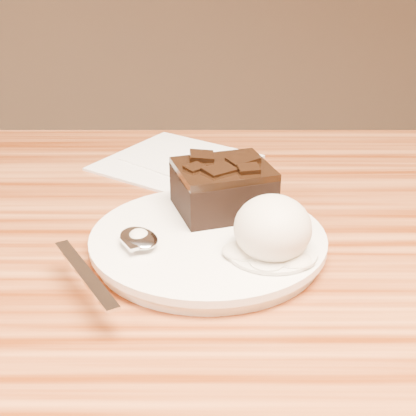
{
  "coord_description": "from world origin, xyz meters",
  "views": [
    {
      "loc": [
        -0.03,
        -0.47,
        1.05
      ],
      "look_at": [
        -0.03,
        0.07,
        0.79
      ],
      "focal_mm": 57.71,
      "sensor_mm": 36.0,
      "label": 1
    }
  ],
  "objects_px": {
    "plate": "(208,244)",
    "ice_cream_scoop": "(273,228)",
    "spoon": "(139,240)",
    "brownie": "(223,191)",
    "napkin": "(176,162)"
  },
  "relations": [
    {
      "from": "plate",
      "to": "brownie",
      "type": "relative_size",
      "value": 2.47
    },
    {
      "from": "ice_cream_scoop",
      "to": "spoon",
      "type": "distance_m",
      "value": 0.12
    },
    {
      "from": "brownie",
      "to": "ice_cream_scoop",
      "type": "distance_m",
      "value": 0.09
    },
    {
      "from": "ice_cream_scoop",
      "to": "brownie",
      "type": "bearing_deg",
      "value": 115.2
    },
    {
      "from": "plate",
      "to": "brownie",
      "type": "bearing_deg",
      "value": 74.86
    },
    {
      "from": "ice_cream_scoop",
      "to": "plate",
      "type": "bearing_deg",
      "value": 150.01
    },
    {
      "from": "brownie",
      "to": "plate",
      "type": "bearing_deg",
      "value": -105.14
    },
    {
      "from": "brownie",
      "to": "spoon",
      "type": "bearing_deg",
      "value": -136.5
    },
    {
      "from": "brownie",
      "to": "spoon",
      "type": "relative_size",
      "value": 0.49
    },
    {
      "from": "brownie",
      "to": "ice_cream_scoop",
      "type": "bearing_deg",
      "value": -64.8
    },
    {
      "from": "spoon",
      "to": "plate",
      "type": "bearing_deg",
      "value": -13.58
    },
    {
      "from": "plate",
      "to": "ice_cream_scoop",
      "type": "xyz_separation_m",
      "value": [
        0.05,
        -0.03,
        0.03
      ]
    },
    {
      "from": "plate",
      "to": "ice_cream_scoop",
      "type": "distance_m",
      "value": 0.07
    },
    {
      "from": "spoon",
      "to": "napkin",
      "type": "relative_size",
      "value": 1.12
    },
    {
      "from": "spoon",
      "to": "napkin",
      "type": "bearing_deg",
      "value": 55.02
    }
  ]
}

